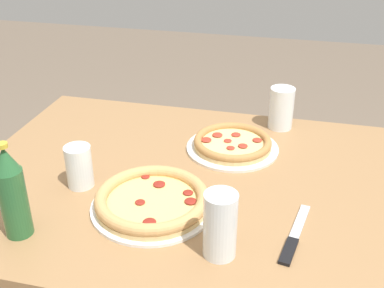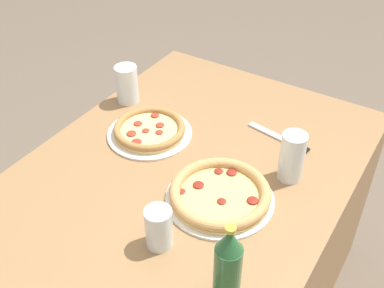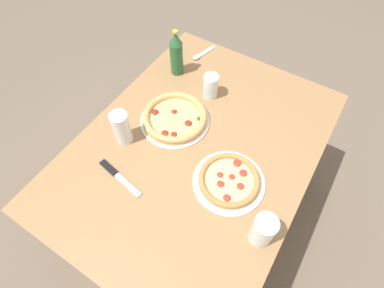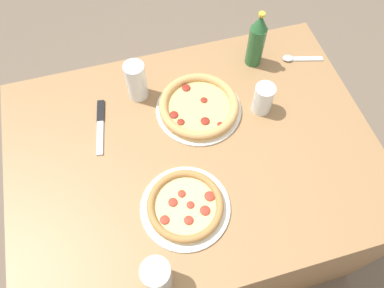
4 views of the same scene
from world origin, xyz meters
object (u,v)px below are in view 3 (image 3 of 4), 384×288
at_px(pizza_salami, 175,118).
at_px(pizza_pepperoni, 229,180).
at_px(glass_mango_juice, 122,129).
at_px(beer_bottle, 176,54).
at_px(spoon, 201,55).
at_px(knife, 118,176).
at_px(glass_water, 211,87).
at_px(glass_iced_tea, 262,231).

bearing_deg(pizza_salami, pizza_pepperoni, 67.51).
bearing_deg(glass_mango_juice, beer_bottle, -175.13).
xyz_separation_m(glass_mango_juice, spoon, (-0.62, -0.00, -0.06)).
height_order(pizza_salami, glass_mango_juice, glass_mango_juice).
distance_m(pizza_salami, knife, 0.35).
distance_m(pizza_pepperoni, glass_water, 0.46).
bearing_deg(glass_iced_tea, spoon, -136.70).
distance_m(pizza_salami, glass_mango_juice, 0.23).
xyz_separation_m(glass_mango_juice, beer_bottle, (-0.46, -0.04, 0.04)).
bearing_deg(spoon, knife, 7.07).
bearing_deg(knife, glass_iced_tea, 97.92).
bearing_deg(beer_bottle, spoon, 167.69).
bearing_deg(glass_water, pizza_salami, -13.82).
distance_m(pizza_pepperoni, glass_iced_tea, 0.23).
bearing_deg(spoon, glass_water, 40.27).
height_order(pizza_salami, pizza_pepperoni, pizza_salami).
xyz_separation_m(pizza_pepperoni, glass_mango_juice, (0.05, -0.47, 0.05)).
bearing_deg(glass_mango_juice, glass_iced_tea, 83.28).
relative_size(pizza_pepperoni, glass_water, 2.41).
relative_size(glass_water, beer_bottle, 0.49).
bearing_deg(pizza_pepperoni, knife, -61.35).
bearing_deg(glass_iced_tea, knife, -82.08).
distance_m(beer_bottle, spoon, 0.20).
relative_size(glass_mango_juice, spoon, 0.96).
height_order(glass_iced_tea, spoon, glass_iced_tea).
bearing_deg(glass_iced_tea, pizza_pepperoni, -124.16).
bearing_deg(spoon, beer_bottle, -12.31).
distance_m(glass_mango_juice, knife, 0.19).
height_order(glass_water, beer_bottle, beer_bottle).
bearing_deg(knife, pizza_salami, 174.69).
relative_size(pizza_pepperoni, glass_mango_juice, 1.81).
relative_size(glass_iced_tea, glass_mango_juice, 0.89).
height_order(pizza_salami, knife, pizza_salami).
relative_size(pizza_salami, glass_iced_tea, 2.23).
bearing_deg(pizza_pepperoni, spoon, -140.49).
height_order(glass_mango_juice, glass_water, glass_mango_juice).
height_order(pizza_pepperoni, spoon, pizza_pepperoni).
bearing_deg(glass_mango_juice, pizza_pepperoni, 96.04).
bearing_deg(glass_water, knife, -8.62).
relative_size(beer_bottle, spoon, 1.47).
distance_m(glass_iced_tea, glass_mango_juice, 0.66).
xyz_separation_m(pizza_salami, glass_mango_juice, (0.19, -0.13, 0.05)).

